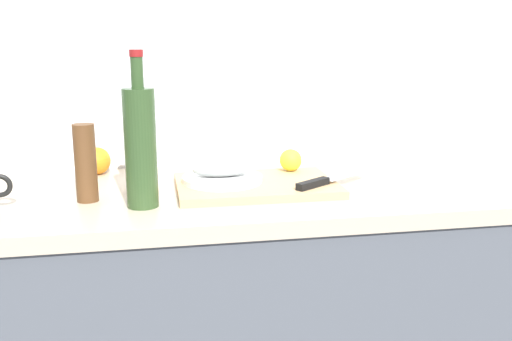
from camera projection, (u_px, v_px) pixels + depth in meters
The scene contains 10 objects.
back_wall at pixel (208, 52), 1.71m from camera, with size 3.20×0.05×2.50m, color silver.
cutting_board at pixel (256, 185), 1.48m from camera, with size 0.41×0.29×0.02m, color tan.
white_plate at pixel (224, 179), 1.47m from camera, with size 0.21×0.21×0.01m, color white.
fish_fillet at pixel (224, 170), 1.46m from camera, with size 0.16×0.07×0.04m, color #999E99.
chef_knife at pixel (326, 180), 1.45m from camera, with size 0.25×0.19×0.02m.
lemon_0 at pixel (291, 160), 1.59m from camera, with size 0.06×0.06×0.06m, color yellow.
wine_bottle at pixel (140, 145), 1.29m from camera, with size 0.07×0.07×0.36m.
orange_1 at pixel (143, 178), 1.43m from camera, with size 0.08×0.08×0.08m, color orange.
orange_2 at pixel (97, 161), 1.64m from camera, with size 0.08×0.08×0.08m, color orange.
pepper_mill at pixel (86, 163), 1.35m from camera, with size 0.05×0.05×0.19m, color brown.
Camera 1 is at (-0.17, -1.42, 1.28)m, focal length 39.36 mm.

